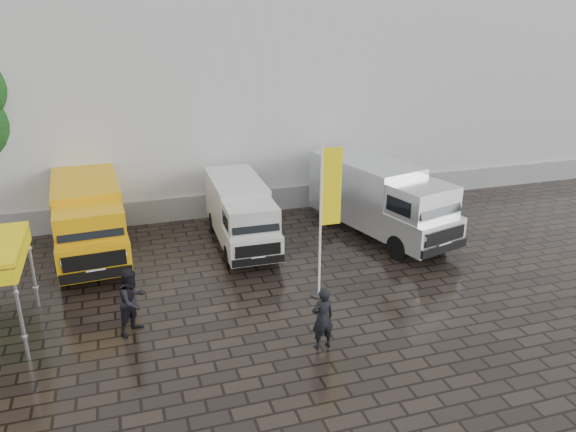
% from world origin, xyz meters
% --- Properties ---
extents(ground, '(120.00, 120.00, 0.00)m').
position_xyz_m(ground, '(0.00, 0.00, 0.00)').
color(ground, black).
rests_on(ground, ground).
extents(exhibition_hall, '(44.00, 16.00, 12.00)m').
position_xyz_m(exhibition_hall, '(2.00, 16.00, 6.00)').
color(exhibition_hall, silver).
rests_on(exhibition_hall, ground).
extents(hall_plinth, '(44.00, 0.15, 1.00)m').
position_xyz_m(hall_plinth, '(2.00, 7.95, 0.50)').
color(hall_plinth, gray).
rests_on(hall_plinth, ground).
extents(van_yellow, '(2.56, 5.90, 2.67)m').
position_xyz_m(van_yellow, '(-7.20, 5.14, 1.33)').
color(van_yellow, '#D9990B').
rests_on(van_yellow, ground).
extents(van_white, '(1.92, 5.47, 2.36)m').
position_xyz_m(van_white, '(-1.88, 4.70, 1.18)').
color(van_white, silver).
rests_on(van_white, ground).
extents(van_silver, '(3.83, 6.87, 2.83)m').
position_xyz_m(van_silver, '(3.48, 4.00, 1.41)').
color(van_silver, silver).
rests_on(van_silver, ground).
extents(flagpole, '(0.88, 0.50, 4.88)m').
position_xyz_m(flagpole, '(-0.29, 0.10, 2.72)').
color(flagpole, black).
rests_on(flagpole, ground).
extents(wheelie_bin, '(0.71, 0.71, 0.98)m').
position_xyz_m(wheelie_bin, '(7.68, 7.44, 0.49)').
color(wheelie_bin, black).
rests_on(wheelie_bin, ground).
extents(person_front, '(0.68, 0.49, 1.73)m').
position_xyz_m(person_front, '(-1.37, -2.57, 0.87)').
color(person_front, black).
rests_on(person_front, ground).
extents(person_tent, '(1.16, 1.16, 1.90)m').
position_xyz_m(person_tent, '(-6.03, -0.31, 0.95)').
color(person_tent, black).
rests_on(person_tent, ground).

